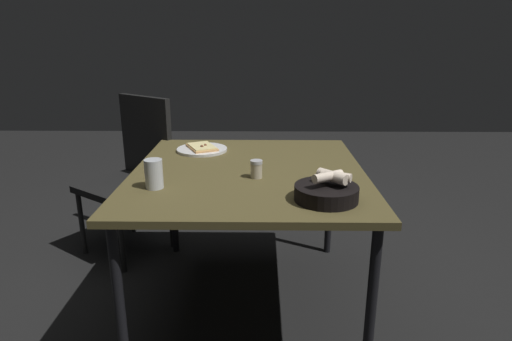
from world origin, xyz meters
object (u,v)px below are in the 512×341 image
beer_glass (154,176)px  chair_near (134,167)px  bread_basket (327,191)px  pepper_shaker (256,170)px  pizza_plate (202,149)px  dining_table (249,180)px

beer_glass → chair_near: bearing=111.5°
bread_basket → chair_near: (-1.03, 0.99, -0.21)m
pepper_shaker → chair_near: (-0.76, 0.73, -0.21)m
pizza_plate → chair_near: size_ratio=0.29×
dining_table → pepper_shaker: size_ratio=14.81×
pizza_plate → chair_near: (-0.46, 0.27, -0.19)m
bread_basket → beer_glass: beer_glass is taller
pizza_plate → beer_glass: beer_glass is taller
dining_table → bread_basket: 0.50m
dining_table → pepper_shaker: 0.15m
chair_near → bread_basket: bearing=-44.0°
pepper_shaker → chair_near: 1.07m
beer_glass → chair_near: size_ratio=0.13×
dining_table → beer_glass: (-0.38, -0.25, 0.10)m
pizza_plate → beer_glass: bearing=-101.3°
pizza_plate → chair_near: chair_near is taller
pepper_shaker → pizza_plate: bearing=123.4°
beer_glass → bread_basket: bearing=-10.7°
dining_table → pizza_plate: bearing=127.6°
bread_basket → chair_near: 1.45m
bread_basket → pepper_shaker: bearing=135.5°
dining_table → beer_glass: beer_glass is taller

